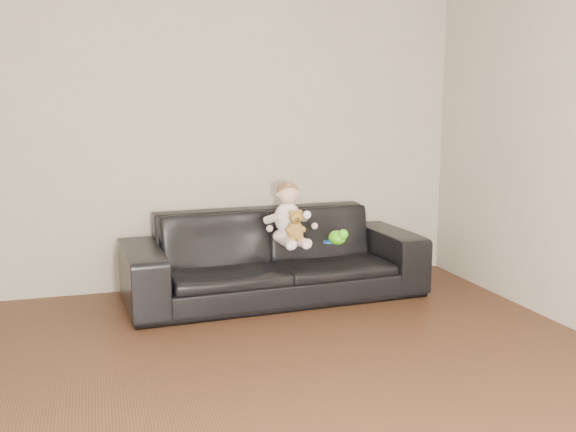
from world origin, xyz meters
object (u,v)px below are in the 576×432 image
object	(u,v)px
teddy_bear	(296,226)
toy_rattle	(341,237)
baby	(289,218)
toy_green	(337,238)
sofa	(274,255)
toy_blue_disc	(329,242)

from	to	relation	value
teddy_bear	toy_rattle	bearing A→B (deg)	4.67
baby	teddy_bear	xyz separation A→B (m)	(0.01, -0.15, -0.04)
teddy_bear	toy_green	bearing A→B (deg)	-7.84
baby	sofa	bearing A→B (deg)	111.02
teddy_bear	toy_rattle	world-z (taller)	teddy_bear
sofa	toy_green	bearing A→B (deg)	-32.00
baby	toy_green	distance (m)	0.40
sofa	toy_rattle	distance (m)	0.54
sofa	toy_blue_disc	size ratio (longest dim) A/B	23.80
baby	toy_rattle	xyz separation A→B (m)	(0.43, -0.01, -0.18)
baby	toy_green	xyz separation A→B (m)	(0.35, -0.12, -0.16)
teddy_bear	toy_blue_disc	distance (m)	0.37
sofa	teddy_bear	bearing A→B (deg)	-74.86
sofa	toy_blue_disc	world-z (taller)	sofa
sofa	toy_rattle	world-z (taller)	sofa
teddy_bear	toy_rattle	xyz separation A→B (m)	(0.42, 0.13, -0.14)
baby	toy_green	bearing A→B (deg)	-29.27
toy_green	toy_blue_disc	bearing A→B (deg)	111.40
teddy_bear	baby	bearing A→B (deg)	81.23
teddy_bear	toy_green	distance (m)	0.36
baby	toy_rattle	world-z (taller)	baby
teddy_bear	toy_green	size ratio (longest dim) A/B	1.47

